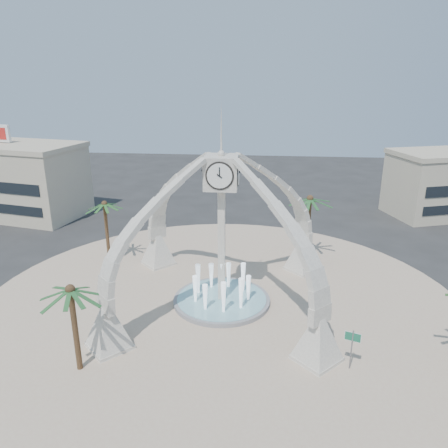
# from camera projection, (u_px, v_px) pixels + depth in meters

# --- Properties ---
(ground) EXTENTS (140.00, 140.00, 0.00)m
(ground) POSITION_uv_depth(u_px,v_px,m) (222.00, 303.00, 36.33)
(ground) COLOR #282828
(ground) RESTS_ON ground
(plaza) EXTENTS (40.00, 40.00, 0.06)m
(plaza) POSITION_uv_depth(u_px,v_px,m) (222.00, 302.00, 36.32)
(plaza) COLOR #BFA98E
(plaza) RESTS_ON ground
(clock_tower) EXTENTS (17.94, 17.94, 16.30)m
(clock_tower) POSITION_uv_depth(u_px,v_px,m) (222.00, 229.00, 34.21)
(clock_tower) COLOR silver
(clock_tower) RESTS_ON ground
(fountain) EXTENTS (8.00, 8.00, 3.62)m
(fountain) POSITION_uv_depth(u_px,v_px,m) (222.00, 300.00, 36.23)
(fountain) COLOR gray
(fountain) RESTS_ON ground
(building_nw) EXTENTS (23.75, 13.73, 11.90)m
(building_nw) POSITION_uv_depth(u_px,v_px,m) (1.00, 178.00, 58.44)
(building_nw) COLOR #B8A88F
(building_nw) RESTS_ON ground
(palm_west) EXTENTS (4.64, 4.64, 6.88)m
(palm_west) POSITION_uv_depth(u_px,v_px,m) (104.00, 205.00, 42.01)
(palm_west) COLOR brown
(palm_west) RESTS_ON ground
(palm_north) EXTENTS (5.42, 5.42, 7.42)m
(palm_north) POSITION_uv_depth(u_px,v_px,m) (310.00, 199.00, 42.20)
(palm_north) COLOR brown
(palm_north) RESTS_ON ground
(palm_south) EXTENTS (4.22, 4.22, 6.46)m
(palm_south) POSITION_uv_depth(u_px,v_px,m) (70.00, 291.00, 26.31)
(palm_south) COLOR brown
(palm_south) RESTS_ON ground
(street_sign) EXTENTS (1.00, 0.38, 2.86)m
(street_sign) POSITION_uv_depth(u_px,v_px,m) (352.00, 342.00, 27.49)
(street_sign) COLOR slate
(street_sign) RESTS_ON ground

